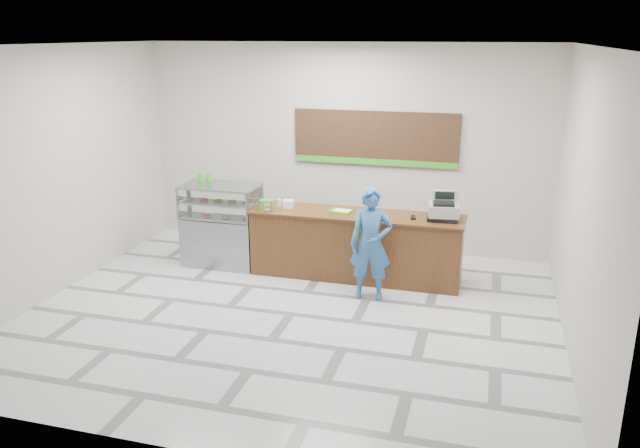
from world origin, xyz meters
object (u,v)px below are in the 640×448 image
(sales_counter, at_px, (356,245))
(display_case, at_px, (222,224))
(customer, at_px, (371,244))
(cash_register, at_px, (444,209))
(serving_tray, at_px, (341,211))

(sales_counter, height_order, display_case, display_case)
(customer, bearing_deg, display_case, 158.65)
(display_case, relative_size, cash_register, 2.63)
(serving_tray, distance_m, customer, 0.99)
(customer, bearing_deg, cash_register, 32.91)
(display_case, distance_m, serving_tray, 2.01)
(sales_counter, bearing_deg, customer, -62.46)
(display_case, bearing_deg, sales_counter, 0.00)
(sales_counter, bearing_deg, serving_tray, 171.68)
(sales_counter, xyz_separation_m, customer, (0.37, -0.70, 0.29))
(sales_counter, distance_m, display_case, 2.23)
(sales_counter, xyz_separation_m, serving_tray, (-0.25, 0.04, 0.52))
(sales_counter, bearing_deg, display_case, -180.00)
(serving_tray, bearing_deg, sales_counter, -0.71)
(cash_register, bearing_deg, display_case, 172.64)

